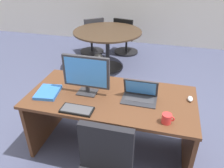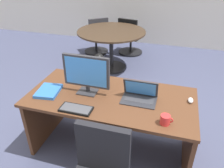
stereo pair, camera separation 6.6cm
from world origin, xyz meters
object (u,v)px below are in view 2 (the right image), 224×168
at_px(book, 49,91).
at_px(meeting_table, 111,40).
at_px(coffee_mug, 165,120).
at_px(desk, 112,110).
at_px(keyboard, 76,109).
at_px(meeting_chair_far, 130,39).
at_px(desk_lamp, 99,63).
at_px(mouse, 191,100).
at_px(laptop, 140,93).
at_px(meeting_chair_near, 97,39).
at_px(monitor, 86,73).

height_order(book, meeting_table, same).
height_order(coffee_mug, meeting_table, coffee_mug).
bearing_deg(coffee_mug, desk, 149.43).
xyz_separation_m(keyboard, meeting_chair_far, (-0.21, 3.31, -0.41)).
bearing_deg(desk_lamp, meeting_chair_far, 95.44).
relative_size(coffee_mug, meeting_chair_far, 0.13).
bearing_deg(coffee_mug, mouse, 62.34).
distance_m(desk, meeting_table, 2.16).
height_order(mouse, meeting_table, mouse).
relative_size(desk_lamp, meeting_chair_far, 0.45).
relative_size(desk_lamp, coffee_mug, 3.42).
xyz_separation_m(keyboard, meeting_table, (-0.39, 2.44, -0.16)).
bearing_deg(desk_lamp, laptop, -16.33).
distance_m(desk_lamp, book, 0.61).
xyz_separation_m(book, meeting_chair_near, (-0.55, 2.93, -0.42)).
distance_m(desk, book, 0.72).
bearing_deg(laptop, meeting_chair_near, 118.24).
bearing_deg(desk, meeting_chair_far, 98.69).
bearing_deg(meeting_chair_near, keyboard, -73.05).
height_order(desk, meeting_table, meeting_table).
bearing_deg(laptop, book, -170.67).
height_order(keyboard, meeting_table, meeting_table).
bearing_deg(mouse, desk, -175.01).
bearing_deg(meeting_chair_far, laptop, -75.92).
relative_size(desk, monitor, 3.53).
xyz_separation_m(desk, desk_lamp, (-0.18, 0.12, 0.50)).
distance_m(laptop, mouse, 0.50).
bearing_deg(mouse, monitor, -173.40).
height_order(desk_lamp, meeting_chair_near, desk_lamp).
distance_m(desk_lamp, meeting_chair_near, 2.90).
bearing_deg(meeting_table, mouse, -54.54).
xyz_separation_m(keyboard, mouse, (1.03, 0.45, 0.01)).
height_order(coffee_mug, meeting_chair_far, meeting_chair_far).
bearing_deg(monitor, keyboard, -87.30).
xyz_separation_m(desk, mouse, (0.79, 0.07, 0.24)).
bearing_deg(keyboard, meeting_chair_far, 93.56).
bearing_deg(mouse, meeting_chair_far, 113.29).
bearing_deg(laptop, desk, 176.19).
distance_m(monitor, coffee_mug, 0.90).
bearing_deg(monitor, coffee_mug, -19.00).
bearing_deg(mouse, book, -170.40).
xyz_separation_m(desk_lamp, meeting_table, (-0.45, 1.94, -0.43)).
bearing_deg(coffee_mug, keyboard, -177.32).
xyz_separation_m(monitor, book, (-0.39, -0.12, -0.22)).
bearing_deg(meeting_chair_near, desk, -66.51).
height_order(laptop, meeting_table, laptop).
xyz_separation_m(desk_lamp, meeting_chair_far, (-0.27, 2.82, -0.67)).
distance_m(laptop, meeting_chair_far, 3.08).
bearing_deg(meeting_table, coffee_mug, -63.32).
distance_m(monitor, mouse, 1.07).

